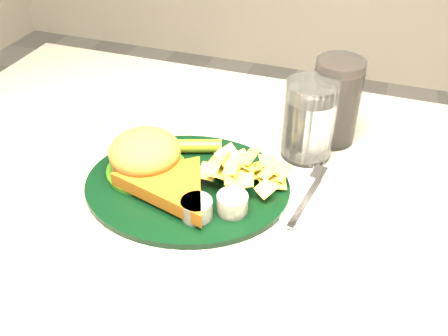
# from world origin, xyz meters

# --- Properties ---
(table) EXTENTS (1.20, 0.80, 0.75)m
(table) POSITION_xyz_m (0.00, 0.00, 0.38)
(table) COLOR #9D988E
(table) RESTS_ON ground
(dinner_plate) EXTENTS (0.36, 0.32, 0.07)m
(dinner_plate) POSITION_xyz_m (-0.05, -0.01, 0.79)
(dinner_plate) COLOR black
(dinner_plate) RESTS_ON table
(water_glass) EXTENTS (0.09, 0.09, 0.14)m
(water_glass) POSITION_xyz_m (0.11, 0.14, 0.82)
(water_glass) COLOR white
(water_glass) RESTS_ON table
(cola_glass) EXTENTS (0.08, 0.08, 0.15)m
(cola_glass) POSITION_xyz_m (0.14, 0.20, 0.83)
(cola_glass) COLOR black
(cola_glass) RESTS_ON table
(fork_napkin) EXTENTS (0.15, 0.18, 0.01)m
(fork_napkin) POSITION_xyz_m (0.13, 0.02, 0.76)
(fork_napkin) COLOR white
(fork_napkin) RESTS_ON table
(ramekin) EXTENTS (0.06, 0.06, 0.03)m
(ramekin) POSITION_xyz_m (-0.25, 0.12, 0.76)
(ramekin) COLOR white
(ramekin) RESTS_ON table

